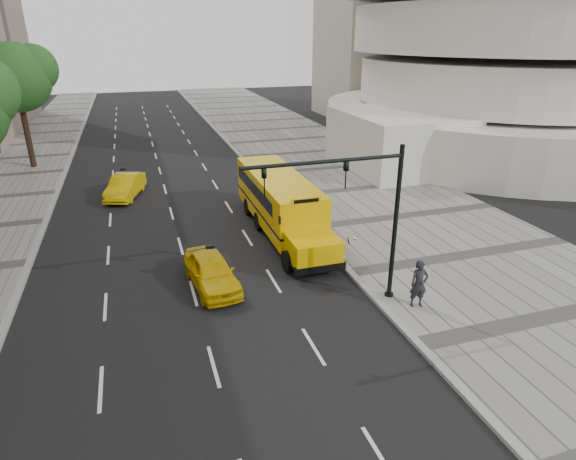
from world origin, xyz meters
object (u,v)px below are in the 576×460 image
object	(u,v)px
taxi_near	(212,271)
taxi_far	(125,186)
school_bus	(280,199)
traffic_signal	(363,209)
tree_c	(17,77)
pedestrian	(419,284)

from	to	relation	value
taxi_near	taxi_far	distance (m)	14.15
taxi_far	school_bus	bearing A→B (deg)	-28.86
school_bus	traffic_signal	distance (m)	8.81
taxi_far	tree_c	bearing A→B (deg)	142.68
taxi_near	taxi_far	world-z (taller)	taxi_far
tree_c	taxi_near	size ratio (longest dim) A/B	2.23
traffic_signal	taxi_near	bearing A→B (deg)	148.94
tree_c	traffic_signal	world-z (taller)	tree_c
tree_c	traffic_signal	size ratio (longest dim) A/B	1.48
school_bus	taxi_near	bearing A→B (deg)	-131.41
taxi_far	traffic_signal	xyz separation A→B (m)	(8.74, -16.94, 3.36)
tree_c	taxi_far	size ratio (longest dim) A/B	2.13
traffic_signal	taxi_far	bearing A→B (deg)	117.29
pedestrian	traffic_signal	world-z (taller)	traffic_signal
tree_c	taxi_far	bearing A→B (deg)	-54.91
tree_c	pedestrian	bearing A→B (deg)	-57.52
school_bus	taxi_far	size ratio (longest dim) A/B	2.60
taxi_near	traffic_signal	world-z (taller)	traffic_signal
school_bus	pedestrian	size ratio (longest dim) A/B	5.97
pedestrian	taxi_far	bearing A→B (deg)	128.83
school_bus	traffic_signal	xyz separation A→B (m)	(0.69, -8.47, 2.33)
taxi_far	taxi_near	bearing A→B (deg)	-58.46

